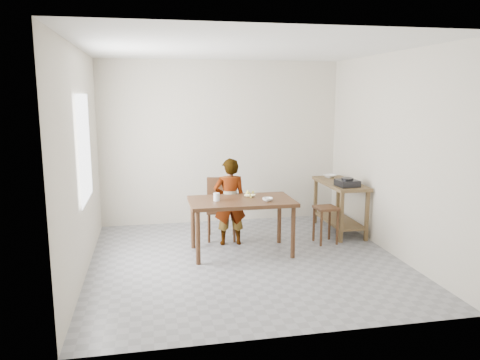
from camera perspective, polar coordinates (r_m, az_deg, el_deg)
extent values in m
cube|color=slate|center=(6.24, 0.73, -9.91)|extent=(4.00, 4.00, 0.04)
cube|color=white|center=(5.88, 0.79, 16.00)|extent=(4.00, 4.00, 0.04)
cube|color=beige|center=(7.88, -2.31, 4.59)|extent=(4.00, 0.04, 2.70)
cube|color=beige|center=(3.98, 6.82, -1.21)|extent=(4.00, 0.04, 2.70)
cube|color=beige|center=(5.83, -19.05, 1.99)|extent=(0.04, 4.00, 2.70)
cube|color=beige|center=(6.62, 18.13, 2.98)|extent=(0.04, 4.00, 2.70)
cube|color=white|center=(6.01, -18.41, 3.69)|extent=(0.02, 1.10, 1.30)
imported|color=silver|center=(6.71, -1.26, -2.66)|extent=(0.47, 0.32, 1.26)
cylinder|color=silver|center=(6.23, -2.87, -2.07)|extent=(0.11, 0.11, 0.11)
imported|color=white|center=(6.23, 3.36, -2.37)|extent=(0.17, 0.17, 0.04)
imported|color=white|center=(7.81, 10.89, 0.47)|extent=(0.27, 0.27, 0.05)
cube|color=black|center=(7.11, 12.94, -0.38)|extent=(0.32, 0.32, 0.10)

